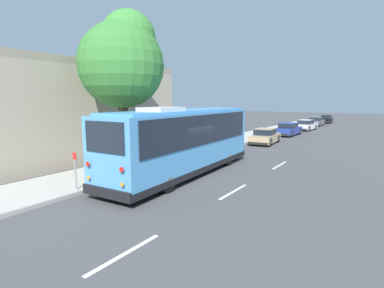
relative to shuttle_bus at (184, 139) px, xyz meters
The scene contains 16 objects.
ground_plane 1.86m from the shuttle_bus, 148.24° to the right, with size 160.00×160.00×0.00m, color #474749.
sidewalk_slab 3.76m from the shuttle_bus, 95.65° to the left, with size 80.00×3.37×0.15m, color #B2AFA8.
curb_strip 2.37m from the shuttle_bus, 101.87° to the left, with size 80.00×0.14×0.15m, color #9D9A94.
shuttle_bus is the anchor object (origin of this frame).
parked_sedan_tan 12.51m from the shuttle_bus, ahead, with size 4.24×1.99×1.30m.
parked_sedan_blue 19.70m from the shuttle_bus, ahead, with size 4.61×1.86×1.31m.
parked_sedan_white 26.32m from the shuttle_bus, ahead, with size 4.37×1.96×1.28m.
parked_sedan_gray 33.46m from the shuttle_bus, ahead, with size 4.31×1.81×1.27m.
parked_sedan_black 39.89m from the shuttle_bus, ahead, with size 4.66×1.90×1.26m.
street_tree 5.12m from the shuttle_bus, 106.91° to the left, with size 4.36×4.36×8.16m.
sign_post_near 5.36m from the shuttle_bus, 159.60° to the left, with size 0.06×0.22×1.52m.
sign_post_far 3.59m from the shuttle_bus, 147.36° to the left, with size 0.06×0.06×1.15m.
building_backdrop 9.74m from the shuttle_bus, 111.00° to the left, with size 19.88×6.61×6.00m.
lane_stripe_behind 8.20m from the shuttle_bus, 155.20° to the right, with size 2.40×0.14×0.01m, color silver.
lane_stripe_mid 4.02m from the shuttle_bus, 110.62° to the right, with size 2.40×0.14×0.01m, color silver.
lane_stripe_ahead 6.08m from the shuttle_bus, 35.31° to the right, with size 2.40×0.14×0.01m, color silver.
Camera 1 is at (-11.72, -8.34, 3.75)m, focal length 28.00 mm.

